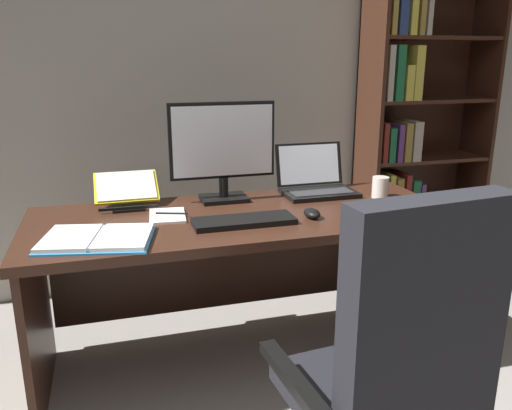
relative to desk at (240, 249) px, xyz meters
name	(u,v)px	position (x,y,z in m)	size (l,w,h in m)	color
wall_back	(220,74)	(0.14, 0.98, 0.76)	(4.83, 0.12, 2.60)	#B2ADA3
desk	(240,249)	(0.00, 0.00, 0.00)	(1.84, 0.73, 0.74)	#381E14
bookshelf	(413,100)	(1.33, 0.74, 0.59)	(0.84, 0.32, 2.27)	#381E14
office_chair	(391,391)	(0.20, -1.02, -0.09)	(0.64, 0.60, 1.07)	black
monitor	(223,151)	(-0.04, 0.16, 0.43)	(0.50, 0.16, 0.46)	black
laptop	(316,183)	(0.44, 0.16, 0.25)	(0.36, 0.29, 0.24)	black
keyboard	(244,221)	(-0.04, -0.22, 0.21)	(0.42, 0.15, 0.02)	black
computer_mouse	(312,213)	(0.26, -0.22, 0.22)	(0.06, 0.10, 0.04)	black
reading_stand_with_book	(127,190)	(-0.48, 0.21, 0.27)	(0.29, 0.24, 0.14)	black
open_binder	(97,238)	(-0.61, -0.27, 0.21)	(0.45, 0.37, 0.02)	#2D84C6
notepad	(167,216)	(-0.33, -0.03, 0.20)	(0.15, 0.21, 0.01)	silver
pen	(172,213)	(-0.31, -0.03, 0.21)	(0.01, 0.01, 0.14)	black
coffee_mug	(380,187)	(0.71, 0.00, 0.25)	(0.08, 0.08, 0.10)	silver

